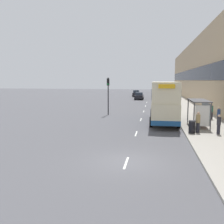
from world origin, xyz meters
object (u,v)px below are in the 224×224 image
at_px(bus_shelter, 201,108).
at_px(traffic_light_far_kerb, 108,90).
at_px(pedestrian_3, 219,124).
at_px(pedestrian_4, 202,113).
at_px(pedestrian_at_shelter, 198,122).
at_px(car_0, 136,93).
at_px(double_decker_bus_near, 164,101).
at_px(car_1, 159,91).
at_px(pedestrian_2, 211,111).
at_px(litter_bin, 192,127).
at_px(pedestrian_1, 219,115).
at_px(car_2, 139,96).

bearing_deg(bus_shelter, traffic_light_far_kerb, 143.85).
height_order(pedestrian_3, pedestrian_4, pedestrian_3).
bearing_deg(pedestrian_at_shelter, car_0, 100.20).
bearing_deg(double_decker_bus_near, car_1, 89.42).
relative_size(car_0, traffic_light_far_kerb, 0.88).
bearing_deg(double_decker_bus_near, car_0, 98.07).
height_order(car_1, pedestrian_4, car_1).
xyz_separation_m(bus_shelter, pedestrian_at_shelter, (-0.71, -2.79, -0.84)).
distance_m(pedestrian_2, litter_bin, 8.55).
xyz_separation_m(double_decker_bus_near, traffic_light_far_kerb, (-6.88, 4.62, 0.95)).
xyz_separation_m(pedestrian_1, pedestrian_4, (-1.46, 1.15, -0.01)).
distance_m(car_1, litter_bin, 60.88).
height_order(bus_shelter, pedestrian_3, bus_shelter).
xyz_separation_m(car_1, litter_bin, (1.52, -60.86, -0.22)).
bearing_deg(pedestrian_3, pedestrian_4, 90.47).
height_order(pedestrian_2, litter_bin, pedestrian_2).
bearing_deg(car_2, bus_shelter, 102.90).
distance_m(bus_shelter, pedestrian_at_shelter, 3.00).
bearing_deg(pedestrian_2, car_2, 108.55).
height_order(car_0, pedestrian_3, car_0).
bearing_deg(car_0, pedestrian_2, 105.83).
bearing_deg(car_0, bus_shelter, 101.72).
relative_size(pedestrian_2, litter_bin, 1.66).
bearing_deg(pedestrian_at_shelter, pedestrian_3, -15.50).
bearing_deg(pedestrian_1, double_decker_bus_near, 178.33).
bearing_deg(traffic_light_far_kerb, car_1, 81.60).
bearing_deg(double_decker_bus_near, bus_shelter, -40.46).
distance_m(car_2, pedestrian_3, 38.10).
bearing_deg(litter_bin, traffic_light_far_kerb, 130.41).
bearing_deg(car_1, litter_bin, -88.57).
height_order(car_0, car_1, car_1).
relative_size(double_decker_bus_near, pedestrian_2, 5.78).
xyz_separation_m(pedestrian_3, pedestrian_4, (-0.06, 7.01, -0.02)).
bearing_deg(double_decker_bus_near, pedestrian_4, 13.62).
height_order(car_1, pedestrian_at_shelter, pedestrian_at_shelter).
bearing_deg(pedestrian_4, double_decker_bus_near, -166.38).
relative_size(bus_shelter, pedestrian_3, 2.61).
relative_size(pedestrian_at_shelter, litter_bin, 1.66).
relative_size(pedestrian_2, pedestrian_4, 1.11).
bearing_deg(bus_shelter, car_1, 92.71).
height_order(bus_shelter, pedestrian_at_shelter, bus_shelter).
relative_size(litter_bin, traffic_light_far_kerb, 0.22).
xyz_separation_m(pedestrian_3, litter_bin, (-2.04, 0.14, -0.29)).
height_order(bus_shelter, litter_bin, bus_shelter).
relative_size(car_1, pedestrian_at_shelter, 2.58).
distance_m(pedestrian_1, pedestrian_3, 6.04).
xyz_separation_m(bus_shelter, car_1, (-2.74, 57.78, -0.99)).
xyz_separation_m(car_2, litter_bin, (6.55, -36.99, -0.17)).
relative_size(car_0, pedestrian_1, 2.66).
xyz_separation_m(pedestrian_1, traffic_light_far_kerb, (-12.40, 4.78, 2.28)).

